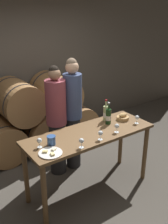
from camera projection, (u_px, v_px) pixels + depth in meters
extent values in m
plane|color=#4C473F|center=(89.00, 189.00, 3.80)|extent=(10.00, 10.00, 0.00)
cube|color=#60594F|center=(22.00, 57.00, 4.78)|extent=(10.00, 0.12, 3.20)
cylinder|color=#9E7042|center=(1.00, 140.00, 4.46)|extent=(0.69, 0.85, 0.69)
cylinder|color=#2D2D33|center=(7.00, 146.00, 4.25)|extent=(0.71, 0.02, 0.71)
cylinder|color=#9E7042|center=(40.00, 129.00, 4.84)|extent=(0.69, 0.85, 0.69)
cylinder|color=#2D2D33|center=(47.00, 135.00, 4.64)|extent=(0.71, 0.02, 0.71)
cylinder|color=#2D2D33|center=(33.00, 124.00, 5.05)|extent=(0.71, 0.02, 0.71)
cylinder|color=#9E7042|center=(73.00, 120.00, 5.23)|extent=(0.69, 0.85, 0.69)
cylinder|color=#2D2D33|center=(81.00, 125.00, 5.03)|extent=(0.71, 0.02, 0.71)
cylinder|color=#2D2D33|center=(66.00, 116.00, 5.44)|extent=(0.71, 0.02, 0.71)
cylinder|color=#9E7042|center=(18.00, 101.00, 4.41)|extent=(0.69, 0.85, 0.69)
cylinder|color=#2D2D33|center=(24.00, 106.00, 4.21)|extent=(0.71, 0.02, 0.71)
cylinder|color=#2D2D33|center=(12.00, 97.00, 4.62)|extent=(0.71, 0.02, 0.71)
cylinder|color=#9E7042|center=(56.00, 93.00, 4.80)|extent=(0.69, 0.85, 0.69)
cylinder|color=#2D2D33|center=(63.00, 97.00, 4.60)|extent=(0.71, 0.02, 0.71)
cylinder|color=#2D2D33|center=(49.00, 90.00, 5.01)|extent=(0.71, 0.02, 0.71)
cylinder|color=brown|center=(44.00, 197.00, 3.00)|extent=(0.06, 0.06, 0.87)
cylinder|color=brown|center=(145.00, 153.00, 3.88)|extent=(0.06, 0.06, 0.87)
cylinder|color=brown|center=(26.00, 175.00, 3.39)|extent=(0.06, 0.06, 0.87)
cylinder|color=brown|center=(121.00, 140.00, 4.28)|extent=(0.06, 0.06, 0.87)
cube|color=brown|center=(90.00, 134.00, 3.47)|extent=(1.78, 0.64, 0.04)
cylinder|color=#232326|center=(58.00, 148.00, 4.06)|extent=(0.25, 0.25, 0.84)
cylinder|color=#8C3D47|center=(56.00, 103.00, 3.77)|extent=(0.30, 0.30, 0.66)
sphere|color=#997051|center=(54.00, 74.00, 3.62)|extent=(0.17, 0.17, 0.17)
sphere|color=black|center=(54.00, 71.00, 3.60)|extent=(0.14, 0.14, 0.14)
cylinder|color=#232326|center=(73.00, 142.00, 4.21)|extent=(0.23, 0.23, 0.87)
cylinder|color=#3D4C75|center=(73.00, 96.00, 3.91)|extent=(0.28, 0.28, 0.68)
sphere|color=tan|center=(72.00, 67.00, 3.75)|extent=(0.19, 0.19, 0.19)
sphere|color=#75604C|center=(72.00, 63.00, 3.74)|extent=(0.16, 0.16, 0.16)
cylinder|color=#193819|center=(108.00, 117.00, 3.68)|extent=(0.08, 0.08, 0.22)
cylinder|color=#193819|center=(109.00, 107.00, 3.62)|extent=(0.03, 0.03, 0.08)
cylinder|color=#B7B7BC|center=(109.00, 103.00, 3.60)|extent=(0.03, 0.03, 0.02)
cylinder|color=white|center=(108.00, 118.00, 3.68)|extent=(0.08, 0.08, 0.07)
cylinder|color=#ADBC7F|center=(106.00, 113.00, 3.78)|extent=(0.08, 0.08, 0.22)
cylinder|color=#ADBC7F|center=(106.00, 104.00, 3.72)|extent=(0.03, 0.03, 0.08)
cylinder|color=maroon|center=(106.00, 100.00, 3.70)|extent=(0.03, 0.03, 0.02)
cylinder|color=white|center=(106.00, 115.00, 3.79)|extent=(0.08, 0.08, 0.07)
cylinder|color=#335693|center=(51.00, 141.00, 3.13)|extent=(0.10, 0.10, 0.12)
cylinder|color=#335693|center=(51.00, 137.00, 3.11)|extent=(0.11, 0.11, 0.01)
cylinder|color=tan|center=(123.00, 118.00, 3.83)|extent=(0.18, 0.18, 0.05)
ellipsoid|color=tan|center=(123.00, 115.00, 3.81)|extent=(0.13, 0.08, 0.06)
cylinder|color=white|center=(50.00, 153.00, 2.96)|extent=(0.27, 0.27, 0.01)
cube|color=beige|center=(54.00, 149.00, 3.01)|extent=(0.07, 0.06, 0.02)
cube|color=#E0CC7F|center=(45.00, 152.00, 2.96)|extent=(0.07, 0.07, 0.02)
cube|color=beige|center=(52.00, 154.00, 2.91)|extent=(0.05, 0.06, 0.02)
cylinder|color=white|center=(40.00, 147.00, 3.10)|extent=(0.06, 0.06, 0.00)
cylinder|color=white|center=(40.00, 145.00, 3.08)|extent=(0.01, 0.01, 0.06)
sphere|color=white|center=(39.00, 140.00, 3.06)|extent=(0.06, 0.06, 0.06)
cylinder|color=white|center=(81.00, 147.00, 3.09)|extent=(0.06, 0.06, 0.00)
cylinder|color=white|center=(81.00, 145.00, 3.08)|extent=(0.01, 0.01, 0.06)
sphere|color=white|center=(81.00, 141.00, 3.06)|extent=(0.06, 0.06, 0.06)
cylinder|color=white|center=(100.00, 140.00, 3.27)|extent=(0.06, 0.06, 0.00)
cylinder|color=white|center=(100.00, 137.00, 3.26)|extent=(0.01, 0.01, 0.06)
sphere|color=white|center=(100.00, 133.00, 3.24)|extent=(0.06, 0.06, 0.06)
cylinder|color=white|center=(117.00, 132.00, 3.46)|extent=(0.06, 0.06, 0.00)
cylinder|color=white|center=(117.00, 130.00, 3.45)|extent=(0.01, 0.01, 0.06)
sphere|color=white|center=(117.00, 126.00, 3.43)|extent=(0.06, 0.06, 0.06)
cylinder|color=white|center=(137.00, 123.00, 3.72)|extent=(0.06, 0.06, 0.00)
cylinder|color=white|center=(137.00, 121.00, 3.71)|extent=(0.01, 0.01, 0.06)
sphere|color=white|center=(137.00, 117.00, 3.69)|extent=(0.06, 0.06, 0.06)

